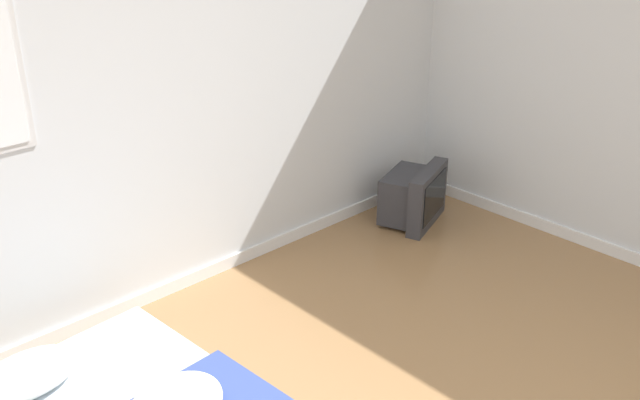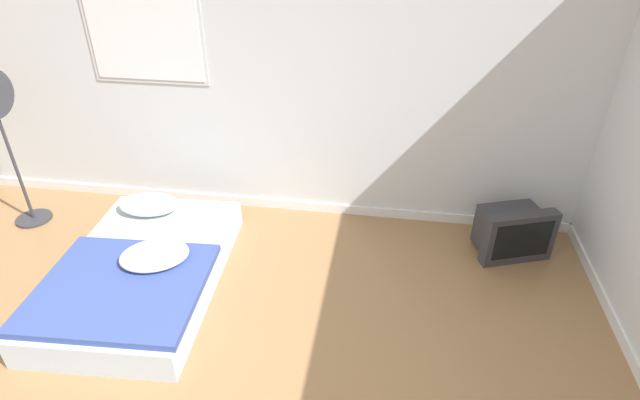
{
  "view_description": "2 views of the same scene",
  "coord_description": "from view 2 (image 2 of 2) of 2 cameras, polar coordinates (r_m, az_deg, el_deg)",
  "views": [
    {
      "loc": [
        -1.77,
        -0.69,
        2.46
      ],
      "look_at": [
        0.7,
        1.92,
        0.82
      ],
      "focal_mm": 40.0,
      "sensor_mm": 36.0,
      "label": 1
    },
    {
      "loc": [
        1.13,
        -1.15,
        2.59
      ],
      "look_at": [
        0.67,
        1.81,
        0.76
      ],
      "focal_mm": 28.0,
      "sensor_mm": 36.0,
      "label": 2
    }
  ],
  "objects": [
    {
      "name": "wall_back",
      "position": [
        4.37,
        -6.89,
        13.96
      ],
      "size": [
        7.96,
        0.08,
        2.6
      ],
      "color": "silver",
      "rests_on": "ground_plane"
    },
    {
      "name": "crt_tv",
      "position": [
        4.43,
        21.07,
        -3.36
      ],
      "size": [
        0.63,
        0.53,
        0.45
      ],
      "color": "#333338",
      "rests_on": "ground_plane"
    },
    {
      "name": "mattress_bed",
      "position": [
        4.09,
        -19.66,
        -7.44
      ],
      "size": [
        1.23,
        1.84,
        0.37
      ],
      "color": "silver",
      "rests_on": "ground_plane"
    }
  ]
}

